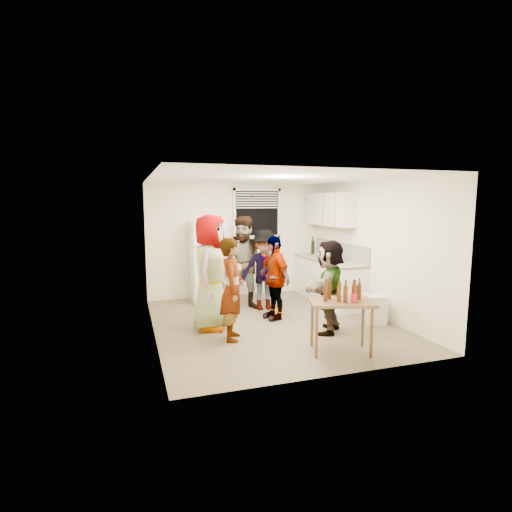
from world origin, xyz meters
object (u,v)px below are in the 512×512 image
object	(u,v)px
guest_stripe	(233,339)
kettle	(323,258)
guest_back_left	(246,309)
serving_table	(340,352)
guest_grey	(211,328)
beer_bottle_counter	(335,263)
blue_cup	(335,265)
guest_black	(274,318)
guest_orange	(328,332)
trash_bin	(375,309)
beer_bottle_table	(353,299)
wine_bottle	(313,254)
red_cup	(354,302)
guest_back_right	(264,309)
refrigerator	(208,262)

from	to	relation	value
guest_stripe	kettle	bearing A→B (deg)	-34.87
guest_back_left	guest_stripe	bearing A→B (deg)	-92.50
kettle	serving_table	size ratio (longest dim) A/B	0.30
serving_table	guest_grey	bearing A→B (deg)	133.57
beer_bottle_counter	blue_cup	distance (m)	0.26
kettle	guest_black	xyz separation A→B (m)	(-1.52, -1.07, -0.90)
guest_stripe	guest_back_left	distance (m)	1.78
guest_orange	beer_bottle_counter	bearing A→B (deg)	-170.82
trash_bin	guest_orange	distance (m)	1.04
trash_bin	beer_bottle_table	size ratio (longest dim) A/B	2.38
wine_bottle	red_cup	xyz separation A→B (m)	(-1.18, -3.71, -0.15)
beer_bottle_table	guest_back_right	bearing A→B (deg)	101.37
beer_bottle_counter	blue_cup	xyz separation A→B (m)	(-0.13, -0.23, 0.00)
kettle	guest_back_right	bearing A→B (deg)	-158.97
serving_table	guest_orange	xyz separation A→B (m)	(0.27, 0.84, 0.00)
guest_grey	refrigerator	bearing A→B (deg)	18.31
trash_bin	guest_grey	world-z (taller)	trash_bin
wine_bottle	serving_table	size ratio (longest dim) A/B	0.35
kettle	serving_table	xyz separation A→B (m)	(-1.19, -2.88, -0.90)
red_cup	guest_grey	distance (m)	2.51
serving_table	guest_black	world-z (taller)	serving_table
guest_back_right	trash_bin	bearing A→B (deg)	-38.85
beer_bottle_counter	guest_grey	size ratio (longest dim) A/B	0.13
beer_bottle_table	beer_bottle_counter	bearing A→B (deg)	66.96
beer_bottle_counter	guest_black	distance (m)	1.77
guest_back_left	beer_bottle_table	bearing A→B (deg)	-51.30
wine_bottle	refrigerator	bearing A→B (deg)	-177.13
beer_bottle_counter	beer_bottle_table	size ratio (longest dim) A/B	1.16
guest_black	serving_table	bearing A→B (deg)	-0.99
blue_cup	guest_back_left	bearing A→B (deg)	159.69
serving_table	beer_bottle_table	distance (m)	0.77
refrigerator	guest_black	bearing A→B (deg)	-61.62
wine_bottle	trash_bin	bearing A→B (deg)	-90.88
guest_stripe	guest_orange	distance (m)	1.59
beer_bottle_counter	guest_back_right	bearing A→B (deg)	170.42
beer_bottle_counter	guest_back_right	distance (m)	1.70
kettle	guest_orange	xyz separation A→B (m)	(-0.93, -2.04, -0.90)
guest_back_left	blue_cup	bearing A→B (deg)	0.73
serving_table	wine_bottle	bearing A→B (deg)	70.09
beer_bottle_counter	trash_bin	size ratio (longest dim) A/B	0.49
beer_bottle_table	guest_stripe	distance (m)	1.95
kettle	guest_black	bearing A→B (deg)	-139.28
guest_back_left	guest_black	xyz separation A→B (m)	(0.29, -0.80, 0.00)
blue_cup	guest_stripe	world-z (taller)	blue_cup
trash_bin	guest_black	size ratio (longest dim) A/B	0.33
kettle	guest_back_left	world-z (taller)	kettle
wine_bottle	trash_bin	xyz separation A→B (m)	(-0.04, -2.56, -0.65)
beer_bottle_counter	beer_bottle_table	xyz separation A→B (m)	(-0.93, -2.20, -0.15)
refrigerator	wine_bottle	size ratio (longest dim) A/B	5.55
trash_bin	guest_stripe	distance (m)	2.59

